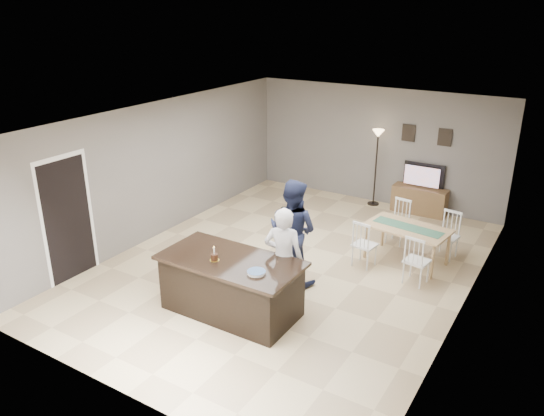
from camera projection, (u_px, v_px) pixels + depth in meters
The scene contains 14 objects.
floor at pixel (290, 265), 9.63m from camera, with size 8.00×8.00×0.00m, color #CDB483.
room_shell at pixel (291, 178), 9.02m from camera, with size 8.00×8.00×8.00m.
kitchen_island at pixel (231, 285), 8.04m from camera, with size 2.15×1.10×0.90m.
tv_console at pixel (419, 200), 11.93m from camera, with size 1.20×0.40×0.60m, color brown.
television at pixel (423, 176), 11.78m from camera, with size 0.91×0.12×0.53m, color black.
tv_screen_glow at pixel (422, 176), 11.71m from camera, with size 0.78×0.78×0.00m, color orange.
picture_frames at pixel (426, 135), 11.59m from camera, with size 1.10×0.02×0.38m.
doorway at pixel (66, 209), 8.81m from camera, with size 0.00×2.10×2.65m.
woman at pixel (283, 259), 8.05m from camera, with size 0.60×0.40×1.66m, color silver.
man at pixel (292, 232), 8.80m from camera, with size 0.88×0.69×1.81m, color #1B203B.
birthday_cake at pixel (214, 257), 7.83m from camera, with size 0.14×0.14×0.22m.
plate_stack at pixel (256, 272), 7.45m from camera, with size 0.27×0.27×0.04m.
dining_table at pixel (407, 233), 9.59m from camera, with size 1.59×1.81×0.89m.
floor_lamp at pixel (377, 147), 12.05m from camera, with size 0.27×0.27×1.79m.
Camera 1 is at (4.23, -7.49, 4.47)m, focal length 35.00 mm.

